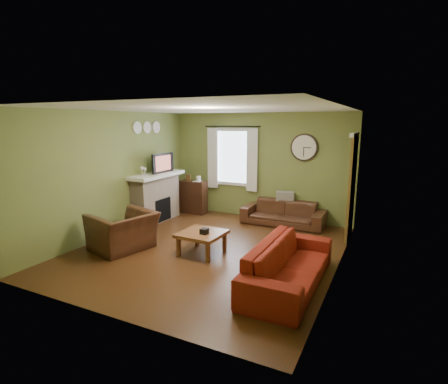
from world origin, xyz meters
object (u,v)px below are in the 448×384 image
at_px(bookshelf, 193,197).
at_px(sofa_brown, 283,213).
at_px(sofa_red, 289,264).
at_px(armchair, 123,231).
at_px(coffee_table, 202,243).

bearing_deg(bookshelf, sofa_brown, -0.01).
relative_size(bookshelf, sofa_brown, 0.45).
xyz_separation_m(sofa_red, armchair, (-3.21, 0.06, 0.03)).
bearing_deg(armchair, sofa_red, 103.26).
distance_m(sofa_red, armchair, 3.21).
bearing_deg(sofa_red, sofa_brown, 18.27).
xyz_separation_m(bookshelf, armchair, (0.23, -2.91, -0.07)).
bearing_deg(sofa_red, armchair, 88.93).
distance_m(sofa_brown, coffee_table, 2.57).
xyz_separation_m(armchair, coffee_table, (1.44, 0.47, -0.15)).
relative_size(bookshelf, coffee_table, 1.13).
relative_size(sofa_red, coffee_table, 2.90).
bearing_deg(sofa_brown, armchair, -127.46).
distance_m(sofa_brown, armchair, 3.67).
height_order(sofa_brown, sofa_red, sofa_red).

